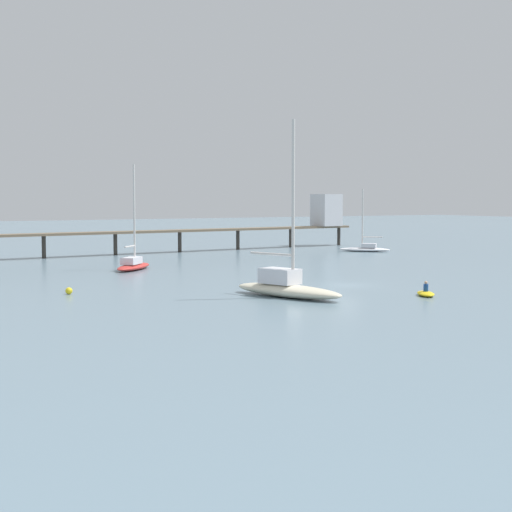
# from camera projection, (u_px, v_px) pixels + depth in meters

# --- Properties ---
(ground_plane) EXTENTS (400.00, 400.00, 0.00)m
(ground_plane) POSITION_uv_depth(u_px,v_px,m) (347.00, 285.00, 65.79)
(ground_plane) COLOR slate
(pier) EXTENTS (68.02, 7.92, 7.93)m
(pier) POSITION_uv_depth(u_px,v_px,m) (247.00, 220.00, 111.65)
(pier) COLOR brown
(pier) RESTS_ON ground_plane
(sailboat_red) EXTENTS (6.39, 6.66, 10.79)m
(sailboat_red) POSITION_uv_depth(u_px,v_px,m) (133.00, 264.00, 79.70)
(sailboat_red) COLOR red
(sailboat_red) RESTS_ON ground_plane
(sailboat_white) EXTENTS (6.36, 6.35, 8.60)m
(sailboat_white) POSITION_uv_depth(u_px,v_px,m) (365.00, 248.00, 106.81)
(sailboat_white) COLOR white
(sailboat_white) RESTS_ON ground_plane
(sailboat_cream) EXTENTS (5.14, 10.23, 13.07)m
(sailboat_cream) POSITION_uv_depth(u_px,v_px,m) (286.00, 286.00, 58.00)
(sailboat_cream) COLOR beige
(sailboat_cream) RESTS_ON ground_plane
(dinghy_yellow) EXTENTS (2.30, 2.84, 1.14)m
(dinghy_yellow) POSITION_uv_depth(u_px,v_px,m) (426.00, 293.00, 58.59)
(dinghy_yellow) COLOR yellow
(dinghy_yellow) RESTS_ON ground_plane
(mooring_buoy_inner) EXTENTS (0.54, 0.54, 0.54)m
(mooring_buoy_inner) POSITION_uv_depth(u_px,v_px,m) (69.00, 291.00, 59.58)
(mooring_buoy_inner) COLOR yellow
(mooring_buoy_inner) RESTS_ON ground_plane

